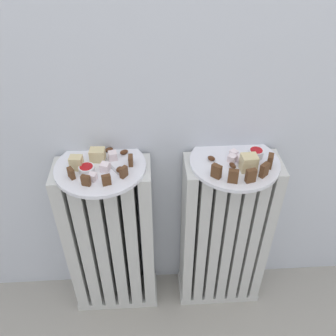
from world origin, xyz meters
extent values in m
cube|color=silver|center=(-0.21, 0.28, 0.01)|extent=(0.32, 0.14, 0.03)
cube|color=silver|center=(-0.34, 0.28, 0.35)|extent=(0.04, 0.14, 0.65)
cube|color=silver|center=(-0.29, 0.28, 0.35)|extent=(0.04, 0.14, 0.65)
cube|color=silver|center=(-0.24, 0.28, 0.35)|extent=(0.04, 0.14, 0.65)
cube|color=silver|center=(-0.18, 0.28, 0.35)|extent=(0.04, 0.14, 0.65)
cube|color=silver|center=(-0.13, 0.28, 0.35)|extent=(0.04, 0.14, 0.65)
cube|color=silver|center=(-0.07, 0.28, 0.35)|extent=(0.04, 0.14, 0.65)
cube|color=silver|center=(0.21, 0.28, 0.01)|extent=(0.32, 0.14, 0.03)
cube|color=silver|center=(0.07, 0.28, 0.35)|extent=(0.03, 0.14, 0.65)
cube|color=silver|center=(0.12, 0.28, 0.35)|extent=(0.03, 0.14, 0.65)
cube|color=silver|center=(0.16, 0.28, 0.35)|extent=(0.03, 0.14, 0.65)
cube|color=silver|center=(0.21, 0.28, 0.35)|extent=(0.03, 0.14, 0.65)
cube|color=silver|center=(0.25, 0.28, 0.35)|extent=(0.03, 0.14, 0.65)
cube|color=silver|center=(0.30, 0.28, 0.35)|extent=(0.03, 0.14, 0.65)
cube|color=silver|center=(0.35, 0.28, 0.35)|extent=(0.03, 0.14, 0.65)
cylinder|color=white|center=(-0.21, 0.28, 0.68)|extent=(0.28, 0.28, 0.01)
cylinder|color=white|center=(0.21, 0.28, 0.68)|extent=(0.28, 0.28, 0.01)
cube|color=#56351E|center=(-0.29, 0.23, 0.71)|extent=(0.03, 0.03, 0.03)
cube|color=#56351E|center=(-0.24, 0.19, 0.71)|extent=(0.03, 0.02, 0.03)
cube|color=#56351E|center=(-0.18, 0.19, 0.71)|extent=(0.03, 0.02, 0.03)
cube|color=#56351E|center=(-0.13, 0.22, 0.71)|extent=(0.03, 0.03, 0.03)
cube|color=#56351E|center=(-0.11, 0.28, 0.71)|extent=(0.01, 0.03, 0.03)
cube|color=beige|center=(-0.28, 0.27, 0.71)|extent=(0.04, 0.03, 0.04)
cube|color=beige|center=(-0.22, 0.31, 0.71)|extent=(0.05, 0.04, 0.04)
cube|color=white|center=(-0.17, 0.31, 0.70)|extent=(0.03, 0.03, 0.03)
cube|color=white|center=(-0.22, 0.21, 0.70)|extent=(0.03, 0.03, 0.02)
cube|color=white|center=(-0.19, 0.25, 0.70)|extent=(0.03, 0.03, 0.03)
ellipsoid|color=#4C2814|center=(-0.14, 0.33, 0.70)|extent=(0.03, 0.02, 0.02)
ellipsoid|color=#4C2814|center=(-0.15, 0.25, 0.70)|extent=(0.03, 0.03, 0.01)
ellipsoid|color=#4C2814|center=(-0.19, 0.35, 0.70)|extent=(0.03, 0.03, 0.02)
cylinder|color=white|center=(-0.25, 0.25, 0.70)|extent=(0.05, 0.05, 0.02)
cylinder|color=#B21419|center=(-0.25, 0.25, 0.70)|extent=(0.04, 0.04, 0.01)
cube|color=#56351E|center=(0.14, 0.20, 0.71)|extent=(0.03, 0.03, 0.04)
cube|color=#56351E|center=(0.18, 0.18, 0.71)|extent=(0.03, 0.02, 0.04)
cube|color=#56351E|center=(0.23, 0.18, 0.71)|extent=(0.03, 0.02, 0.04)
cube|color=#56351E|center=(0.28, 0.20, 0.71)|extent=(0.03, 0.03, 0.04)
cube|color=#56351E|center=(0.31, 0.24, 0.71)|extent=(0.02, 0.03, 0.04)
cube|color=beige|center=(0.24, 0.23, 0.71)|extent=(0.05, 0.04, 0.05)
cube|color=white|center=(0.20, 0.28, 0.70)|extent=(0.03, 0.03, 0.02)
cube|color=white|center=(0.26, 0.26, 0.70)|extent=(0.03, 0.03, 0.02)
cube|color=white|center=(0.21, 0.30, 0.70)|extent=(0.03, 0.03, 0.02)
cube|color=white|center=(0.23, 0.27, 0.70)|extent=(0.03, 0.03, 0.02)
ellipsoid|color=#4C2814|center=(0.19, 0.25, 0.70)|extent=(0.02, 0.03, 0.01)
ellipsoid|color=#4C2814|center=(0.14, 0.28, 0.70)|extent=(0.03, 0.03, 0.02)
cylinder|color=white|center=(0.28, 0.29, 0.70)|extent=(0.05, 0.05, 0.03)
cylinder|color=#B21419|center=(0.28, 0.29, 0.71)|extent=(0.04, 0.04, 0.01)
cube|color=#B7B7BC|center=(-0.16, 0.26, 0.69)|extent=(0.04, 0.05, 0.00)
cube|color=#B7B7BC|center=(-0.19, 0.30, 0.69)|extent=(0.03, 0.03, 0.00)
camera|label=1|loc=(-0.05, -0.61, 1.38)|focal=39.09mm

